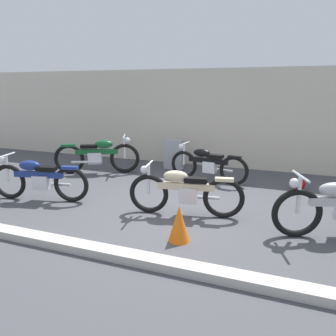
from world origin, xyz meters
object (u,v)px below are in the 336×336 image
at_px(helmet, 299,184).
at_px(motorcycle_cream, 185,191).
at_px(traffic_cone, 179,224).
at_px(motorcycle_blue, 38,179).
at_px(stone_marker, 174,154).
at_px(motorcycle_green, 98,155).
at_px(motorcycle_black, 207,164).

distance_m(helmet, motorcycle_cream, 3.04).
distance_m(traffic_cone, motorcycle_blue, 3.30).
bearing_deg(stone_marker, motorcycle_green, -145.96).
xyz_separation_m(stone_marker, motorcycle_cream, (1.32, -3.12, 0.03)).
height_order(motorcycle_green, motorcycle_blue, motorcycle_green).
bearing_deg(motorcycle_blue, traffic_cone, 155.37).
bearing_deg(motorcycle_green, helmet, -20.57).
xyz_separation_m(traffic_cone, motorcycle_cream, (-0.24, 0.99, 0.17)).
bearing_deg(motorcycle_green, motorcycle_black, -19.44).
distance_m(helmet, motorcycle_blue, 5.58).
bearing_deg(helmet, motorcycle_cream, -130.14).
distance_m(stone_marker, motorcycle_black, 1.49).
xyz_separation_m(stone_marker, motorcycle_blue, (-1.66, -3.41, 0.04)).
height_order(stone_marker, motorcycle_blue, motorcycle_blue).
relative_size(stone_marker, motorcycle_blue, 0.40).
xyz_separation_m(traffic_cone, motorcycle_black, (-0.38, 3.21, 0.16)).
relative_size(stone_marker, motorcycle_cream, 0.40).
relative_size(traffic_cone, motorcycle_green, 0.27).
xyz_separation_m(helmet, motorcycle_blue, (-4.93, -2.59, 0.31)).
relative_size(motorcycle_black, motorcycle_blue, 0.97).
bearing_deg(motorcycle_green, traffic_cone, -66.59).
bearing_deg(traffic_cone, motorcycle_cream, 103.50).
relative_size(traffic_cone, motorcycle_cream, 0.27).
relative_size(motorcycle_cream, motorcycle_green, 0.98).
xyz_separation_m(traffic_cone, motorcycle_green, (-3.28, 2.96, 0.21)).
bearing_deg(traffic_cone, helmet, 62.59).
relative_size(stone_marker, motorcycle_black, 0.41).
relative_size(helmet, traffic_cone, 0.47).
bearing_deg(helmet, traffic_cone, -117.41).
bearing_deg(stone_marker, motorcycle_cream, -67.05).
xyz_separation_m(motorcycle_green, motorcycle_blue, (0.06, -2.25, -0.04)).
relative_size(stone_marker, traffic_cone, 1.49).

